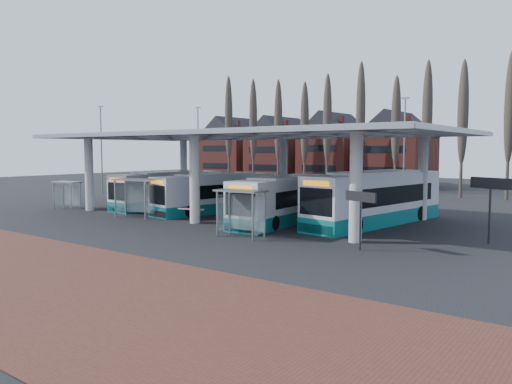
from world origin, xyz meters
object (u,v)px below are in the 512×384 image
Objects in this scene: bus_0 at (170,190)px; shelter_1 at (136,189)px; bus_1 at (217,194)px; bus_3 at (376,199)px; shelter_0 at (68,189)px; shelter_2 at (242,203)px; bus_2 at (288,200)px.

bus_0 is 7.17m from shelter_1.
bus_0 is 0.98× the size of bus_1.
bus_3 is 25.85m from shelter_0.
bus_0 is 5.79m from bus_1.
shelter_0 is at bearing 172.88° from shelter_2.
bus_1 reaches higher than shelter_0.
bus_3 reaches higher than shelter_1.
bus_3 reaches higher than bus_0.
bus_1 is at bearing -165.41° from bus_3.
bus_1 is at bearing 136.35° from shelter_2.
bus_2 reaches higher than shelter_2.
bus_0 reaches higher than shelter_0.
bus_3 is (13.12, 1.34, 0.22)m from bus_1.
shelter_1 is at bearing -7.39° from shelter_0.
bus_1 is 12.02m from shelter_2.
shelter_0 is 0.78× the size of shelter_1.
bus_0 is 3.79× the size of shelter_2.
shelter_2 is (1.18, -6.63, 0.47)m from bus_2.
bus_0 reaches higher than shelter_2.
shelter_1 reaches higher than shelter_2.
bus_1 is at bearing -2.02° from bus_0.
bus_3 reaches higher than shelter_2.
bus_2 is at bearing 98.47° from shelter_2.
bus_3 is 10.29m from shelter_2.
shelter_2 is (-4.20, -9.39, 0.30)m from bus_3.
bus_3 is at bearing 23.01° from bus_2.
bus_3 is 4.42× the size of shelter_2.
bus_2 is (7.74, -1.41, 0.04)m from bus_1.
shelter_0 is 9.05m from shelter_1.
shelter_1 is (-10.35, -4.78, 0.57)m from bus_2.
bus_0 is at bearing -172.29° from bus_1.
bus_2 is at bearing -6.87° from bus_0.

